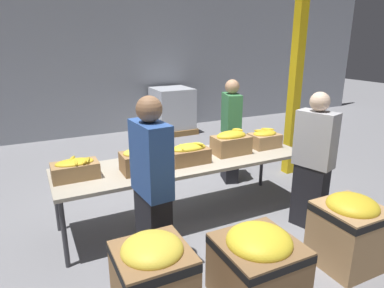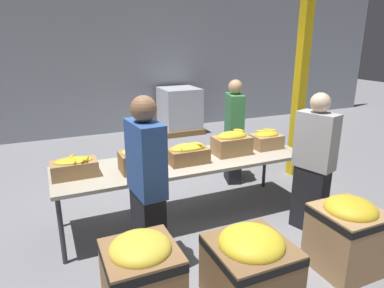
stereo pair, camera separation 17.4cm
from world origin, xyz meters
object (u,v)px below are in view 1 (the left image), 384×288
(banana_box_1, at_px, (141,159))
(banana_box_2, at_px, (189,153))
(sorting_table, at_px, (185,164))
(volunteer_1, at_px, (152,190))
(donation_bin_1, at_px, (258,263))
(banana_box_3, at_px, (231,142))
(donation_bin_0, at_px, (154,287))
(pallet_stack_0, at_px, (172,111))
(support_pillar, at_px, (298,52))
(volunteer_0, at_px, (313,163))
(volunteer_2, at_px, (231,132))
(donation_bin_2, at_px, (349,229))
(banana_box_4, at_px, (265,138))
(banana_box_0, at_px, (75,169))

(banana_box_1, relative_size, banana_box_2, 0.89)
(sorting_table, height_order, banana_box_2, banana_box_2)
(volunteer_1, bearing_deg, donation_bin_1, -144.54)
(banana_box_3, bearing_deg, donation_bin_0, -136.48)
(pallet_stack_0, bearing_deg, support_pillar, -77.26)
(volunteer_0, bearing_deg, donation_bin_0, 90.67)
(volunteer_2, distance_m, donation_bin_2, 2.40)
(donation_bin_2, height_order, pallet_stack_0, pallet_stack_0)
(volunteer_0, bearing_deg, donation_bin_1, 101.93)
(donation_bin_1, distance_m, pallet_stack_0, 5.73)
(banana_box_2, relative_size, support_pillar, 0.12)
(volunteer_2, xyz_separation_m, donation_bin_1, (-1.21, -2.37, -0.44))
(banana_box_2, distance_m, volunteer_1, 1.01)
(banana_box_1, xyz_separation_m, banana_box_3, (1.24, 0.08, 0.01))
(donation_bin_0, height_order, support_pillar, support_pillar)
(volunteer_0, bearing_deg, support_pillar, -51.45)
(volunteer_0, distance_m, donation_bin_2, 0.88)
(banana_box_4, height_order, donation_bin_1, banana_box_4)
(banana_box_0, bearing_deg, sorting_table, -0.65)
(pallet_stack_0, bearing_deg, banana_box_2, -110.37)
(donation_bin_0, bearing_deg, sorting_table, 57.90)
(sorting_table, distance_m, banana_box_1, 0.63)
(sorting_table, relative_size, support_pillar, 0.77)
(banana_box_3, bearing_deg, volunteer_1, -150.01)
(banana_box_0, relative_size, banana_box_3, 1.03)
(volunteer_1, height_order, pallet_stack_0, volunteer_1)
(sorting_table, height_order, pallet_stack_0, pallet_stack_0)
(volunteer_0, relative_size, pallet_stack_0, 1.53)
(donation_bin_2, bearing_deg, banana_box_3, 104.52)
(donation_bin_0, bearing_deg, volunteer_2, 47.70)
(banana_box_4, relative_size, pallet_stack_0, 0.36)
(banana_box_1, bearing_deg, donation_bin_0, -105.19)
(banana_box_4, xyz_separation_m, support_pillar, (1.04, 0.62, 1.10))
(banana_box_3, xyz_separation_m, banana_box_4, (0.57, 0.04, -0.03))
(banana_box_3, height_order, volunteer_1, volunteer_1)
(support_pillar, bearing_deg, banana_box_0, -170.02)
(banana_box_0, bearing_deg, banana_box_2, -4.86)
(banana_box_0, xyz_separation_m, donation_bin_1, (1.23, -1.60, -0.52))
(banana_box_2, bearing_deg, banana_box_3, 6.69)
(banana_box_0, relative_size, volunteer_1, 0.28)
(volunteer_1, height_order, volunteer_2, volunteer_1)
(banana_box_3, height_order, donation_bin_0, banana_box_3)
(volunteer_0, relative_size, volunteer_1, 0.95)
(banana_box_3, xyz_separation_m, donation_bin_0, (-1.64, -1.56, -0.46))
(banana_box_3, bearing_deg, banana_box_0, 178.99)
(volunteer_2, height_order, donation_bin_1, volunteer_2)
(volunteer_0, bearing_deg, banana_box_1, 50.78)
(banana_box_0, bearing_deg, donation_bin_2, -34.38)
(donation_bin_0, bearing_deg, support_pillar, 34.33)
(banana_box_1, xyz_separation_m, donation_bin_2, (1.65, -1.48, -0.52))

